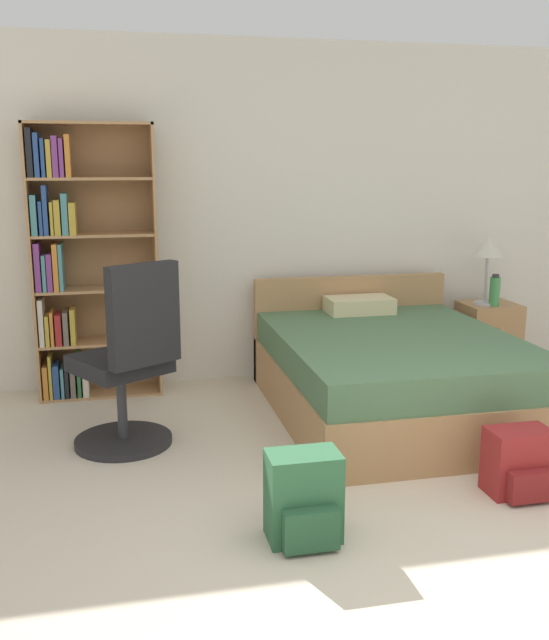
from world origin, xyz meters
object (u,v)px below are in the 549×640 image
bookshelf (78,265)px  backpack_green (304,499)px  bed (391,372)px  backpack_red (520,464)px  office_chair (129,368)px  table_lamp (488,250)px  water_bottle (495,291)px  nightstand (488,338)px

bookshelf → backpack_green: (1.06, -2.37, -0.78)m
bed → backpack_red: size_ratio=5.70×
office_chair → backpack_red: size_ratio=3.29×
table_lamp → bookshelf: bearing=177.7°
table_lamp → backpack_green: table_lamp is taller
office_chair → water_bottle: 3.03m
office_chair → table_lamp: size_ratio=2.07×
office_chair → backpack_green: size_ratio=2.76×
table_lamp → backpack_red: bearing=-113.4°
water_bottle → backpack_red: size_ratio=0.73×
bed → nightstand: 1.36m
table_lamp → backpack_red: size_ratio=1.59×
table_lamp → backpack_green: bearing=-132.9°
backpack_green → bed: bearing=56.3°
bed → water_bottle: water_bottle is taller
office_chair → table_lamp: bearing=19.3°
bookshelf → nightstand: bearing=-1.8°
table_lamp → office_chair: bearing=-160.7°
bed → water_bottle: 1.35m
nightstand → water_bottle: 0.42m
water_bottle → backpack_green: size_ratio=0.61×
bookshelf → table_lamp: bearing=-2.3°
bed → nightstand: (1.14, 0.75, -0.00)m
bookshelf → nightstand: (3.21, -0.10, -0.69)m
water_bottle → nightstand: bearing=77.5°
nightstand → backpack_red: (-0.95, -2.07, -0.12)m
bed → table_lamp: (1.08, 0.72, 0.73)m
bed → nightstand: bearing=33.2°
bed → water_bottle: bearing=30.1°
bookshelf → table_lamp: bookshelf is taller
nightstand → table_lamp: (-0.06, -0.02, 0.73)m
bookshelf → office_chair: size_ratio=1.72×
bookshelf → backpack_green: bookshelf is taller
table_lamp → backpack_green: (-2.09, -2.25, -0.82)m
office_chair → water_bottle: office_chair is taller
nightstand → backpack_red: size_ratio=1.65×
bookshelf → nightstand: size_ratio=3.42×
nightstand → backpack_green: 3.13m
bookshelf → backpack_green: 2.71m
bed → nightstand: size_ratio=3.45×
table_lamp → water_bottle: table_lamp is taller
office_chair → water_bottle: bearing=17.7°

